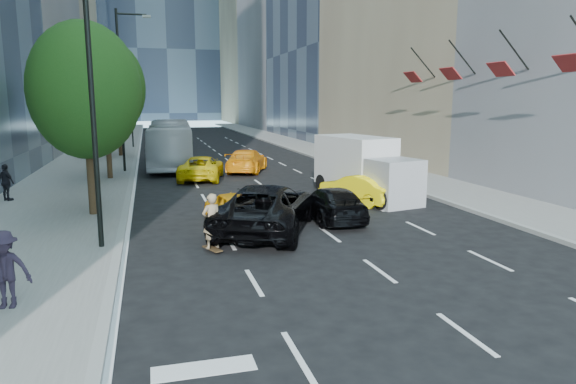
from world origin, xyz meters
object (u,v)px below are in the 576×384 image
object	(u,v)px
black_sedan_lincoln	(266,208)
black_sedan_mercedes	(332,204)
skateboarder	(212,225)
city_bus	(171,144)
box_truck	(365,167)

from	to	relation	value
black_sedan_lincoln	black_sedan_mercedes	size ratio (longest dim) A/B	1.38
skateboarder	city_bus	distance (m)	21.64
black_sedan_lincoln	black_sedan_mercedes	distance (m)	3.06
black_sedan_mercedes	box_truck	bearing A→B (deg)	-126.17
black_sedan_lincoln	box_truck	distance (m)	7.89
skateboarder	box_truck	distance (m)	10.83
black_sedan_mercedes	black_sedan_lincoln	bearing A→B (deg)	22.20
black_sedan_mercedes	box_truck	xyz separation A→B (m)	(3.12, 4.04, 0.82)
black_sedan_lincoln	city_bus	world-z (taller)	city_bus
black_sedan_lincoln	black_sedan_mercedes	world-z (taller)	black_sedan_lincoln
skateboarder	black_sedan_mercedes	size ratio (longest dim) A/B	0.38
skateboarder	city_bus	xyz separation A→B (m)	(-0.23, 21.62, 0.78)
skateboarder	black_sedan_lincoln	bearing A→B (deg)	-160.18
skateboarder	city_bus	world-z (taller)	city_bus
city_bus	box_truck	xyz separation A→B (m)	(8.37, -14.50, -0.16)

